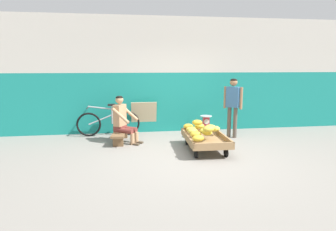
{
  "coord_description": "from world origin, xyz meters",
  "views": [
    {
      "loc": [
        -1.34,
        -5.34,
        1.86
      ],
      "look_at": [
        -0.44,
        0.83,
        0.75
      ],
      "focal_mm": 30.2,
      "sensor_mm": 36.0,
      "label": 1
    }
  ],
  "objects_px": {
    "weighing_scale": "(206,121)",
    "sign_board": "(144,117)",
    "low_bench": "(120,134)",
    "shopping_bag": "(215,137)",
    "customer_adult": "(233,101)",
    "bicycle_near_left": "(108,123)",
    "vendor_seated": "(123,120)",
    "plastic_crate": "(206,133)",
    "banana_cart": "(205,140)"
  },
  "relations": [
    {
      "from": "weighing_scale",
      "to": "sign_board",
      "type": "height_order",
      "value": "sign_board"
    },
    {
      "from": "low_bench",
      "to": "sign_board",
      "type": "distance_m",
      "value": 1.16
    },
    {
      "from": "shopping_bag",
      "to": "customer_adult",
      "type": "bearing_deg",
      "value": 30.73
    },
    {
      "from": "bicycle_near_left",
      "to": "shopping_bag",
      "type": "relative_size",
      "value": 6.92
    },
    {
      "from": "customer_adult",
      "to": "shopping_bag",
      "type": "xyz_separation_m",
      "value": [
        -0.57,
        -0.34,
        -0.83
      ]
    },
    {
      "from": "low_bench",
      "to": "weighing_scale",
      "type": "xyz_separation_m",
      "value": [
        2.17,
        0.03,
        0.25
      ]
    },
    {
      "from": "low_bench",
      "to": "vendor_seated",
      "type": "xyz_separation_m",
      "value": [
        0.07,
        -0.05,
        0.37
      ]
    },
    {
      "from": "low_bench",
      "to": "weighing_scale",
      "type": "height_order",
      "value": "weighing_scale"
    },
    {
      "from": "vendor_seated",
      "to": "low_bench",
      "type": "bearing_deg",
      "value": 147.0
    },
    {
      "from": "low_bench",
      "to": "shopping_bag",
      "type": "height_order",
      "value": "low_bench"
    },
    {
      "from": "plastic_crate",
      "to": "weighing_scale",
      "type": "bearing_deg",
      "value": -90.0
    },
    {
      "from": "bicycle_near_left",
      "to": "sign_board",
      "type": "xyz_separation_m",
      "value": [
        0.97,
        0.25,
        0.08
      ]
    },
    {
      "from": "plastic_crate",
      "to": "weighing_scale",
      "type": "height_order",
      "value": "weighing_scale"
    },
    {
      "from": "banana_cart",
      "to": "bicycle_near_left",
      "type": "relative_size",
      "value": 0.88
    },
    {
      "from": "low_bench",
      "to": "customer_adult",
      "type": "height_order",
      "value": "customer_adult"
    },
    {
      "from": "bicycle_near_left",
      "to": "customer_adult",
      "type": "relative_size",
      "value": 1.09
    },
    {
      "from": "plastic_crate",
      "to": "bicycle_near_left",
      "type": "relative_size",
      "value": 0.22
    },
    {
      "from": "banana_cart",
      "to": "shopping_bag",
      "type": "distance_m",
      "value": 0.81
    },
    {
      "from": "banana_cart",
      "to": "weighing_scale",
      "type": "relative_size",
      "value": 4.87
    },
    {
      "from": "banana_cart",
      "to": "plastic_crate",
      "type": "height_order",
      "value": "banana_cart"
    },
    {
      "from": "banana_cart",
      "to": "weighing_scale",
      "type": "distance_m",
      "value": 1.06
    },
    {
      "from": "bicycle_near_left",
      "to": "sign_board",
      "type": "distance_m",
      "value": 1.0
    },
    {
      "from": "customer_adult",
      "to": "plastic_crate",
      "type": "bearing_deg",
      "value": -178.99
    },
    {
      "from": "banana_cart",
      "to": "shopping_bag",
      "type": "relative_size",
      "value": 6.09
    },
    {
      "from": "plastic_crate",
      "to": "shopping_bag",
      "type": "height_order",
      "value": "plastic_crate"
    },
    {
      "from": "sign_board",
      "to": "banana_cart",
      "type": "bearing_deg",
      "value": -57.11
    },
    {
      "from": "customer_adult",
      "to": "shopping_bag",
      "type": "height_order",
      "value": "customer_adult"
    },
    {
      "from": "bicycle_near_left",
      "to": "customer_adult",
      "type": "xyz_separation_m",
      "value": [
        3.2,
        -0.64,
        0.6
      ]
    },
    {
      "from": "banana_cart",
      "to": "plastic_crate",
      "type": "distance_m",
      "value": 1.05
    },
    {
      "from": "bicycle_near_left",
      "to": "shopping_bag",
      "type": "bearing_deg",
      "value": -20.45
    },
    {
      "from": "plastic_crate",
      "to": "customer_adult",
      "type": "bearing_deg",
      "value": 1.01
    },
    {
      "from": "customer_adult",
      "to": "vendor_seated",
      "type": "bearing_deg",
      "value": -178.13
    },
    {
      "from": "shopping_bag",
      "to": "plastic_crate",
      "type": "bearing_deg",
      "value": 112.8
    },
    {
      "from": "banana_cart",
      "to": "plastic_crate",
      "type": "relative_size",
      "value": 4.06
    },
    {
      "from": "banana_cart",
      "to": "low_bench",
      "type": "bearing_deg",
      "value": 152.63
    },
    {
      "from": "vendor_seated",
      "to": "plastic_crate",
      "type": "xyz_separation_m",
      "value": [
        2.09,
        0.08,
        -0.42
      ]
    },
    {
      "from": "sign_board",
      "to": "shopping_bag",
      "type": "relative_size",
      "value": 3.63
    },
    {
      "from": "vendor_seated",
      "to": "customer_adult",
      "type": "relative_size",
      "value": 0.75
    },
    {
      "from": "vendor_seated",
      "to": "plastic_crate",
      "type": "relative_size",
      "value": 3.17
    },
    {
      "from": "vendor_seated",
      "to": "sign_board",
      "type": "distance_m",
      "value": 1.14
    },
    {
      "from": "vendor_seated",
      "to": "banana_cart",
      "type": "bearing_deg",
      "value": -27.12
    },
    {
      "from": "banana_cart",
      "to": "low_bench",
      "type": "distance_m",
      "value": 2.11
    },
    {
      "from": "banana_cart",
      "to": "sign_board",
      "type": "bearing_deg",
      "value": 122.89
    },
    {
      "from": "weighing_scale",
      "to": "shopping_bag",
      "type": "height_order",
      "value": "weighing_scale"
    },
    {
      "from": "weighing_scale",
      "to": "sign_board",
      "type": "relative_size",
      "value": 0.34
    },
    {
      "from": "banana_cart",
      "to": "low_bench",
      "type": "xyz_separation_m",
      "value": [
        -1.87,
        0.97,
        -0.04
      ]
    },
    {
      "from": "plastic_crate",
      "to": "customer_adult",
      "type": "distance_m",
      "value": 1.07
    },
    {
      "from": "low_bench",
      "to": "bicycle_near_left",
      "type": "xyz_separation_m",
      "value": [
        -0.33,
        0.69,
        0.15
      ]
    },
    {
      "from": "low_bench",
      "to": "sign_board",
      "type": "height_order",
      "value": "sign_board"
    },
    {
      "from": "plastic_crate",
      "to": "shopping_bag",
      "type": "xyz_separation_m",
      "value": [
        0.14,
        -0.33,
        -0.03
      ]
    }
  ]
}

